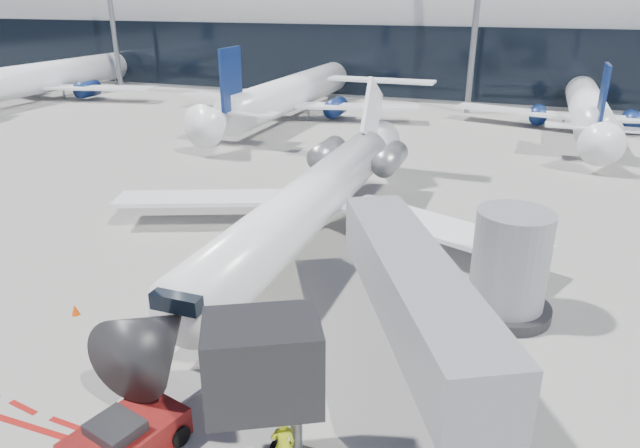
% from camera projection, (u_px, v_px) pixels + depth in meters
% --- Properties ---
extents(ground, '(260.00, 260.00, 0.00)m').
position_uv_depth(ground, '(246.00, 282.00, 27.94)').
color(ground, gray).
rests_on(ground, ground).
extents(apron_centerline, '(0.25, 40.00, 0.01)m').
position_uv_depth(apron_centerline, '(263.00, 265.00, 29.68)').
color(apron_centerline, silver).
rests_on(apron_centerline, ground).
extents(apron_stop_bar, '(14.00, 0.25, 0.01)m').
position_uv_depth(apron_stop_bar, '(79.00, 442.00, 17.92)').
color(apron_stop_bar, maroon).
rests_on(apron_stop_bar, ground).
extents(terminal_building, '(150.00, 24.15, 24.00)m').
position_uv_depth(terminal_building, '(451.00, 29.00, 81.35)').
color(terminal_building, '#929497').
rests_on(terminal_building, ground).
extents(jet_bridge, '(10.03, 15.20, 4.90)m').
position_uv_depth(jet_bridge, '(442.00, 288.00, 21.06)').
color(jet_bridge, gray).
rests_on(jet_bridge, ground).
extents(light_mast_centre, '(0.70, 0.70, 25.00)m').
position_uv_depth(light_mast_centre, '(478.00, 1.00, 63.48)').
color(light_mast_centre, slate).
rests_on(light_mast_centre, ground).
extents(regional_jet, '(25.39, 31.31, 7.84)m').
position_uv_depth(regional_jet, '(315.00, 197.00, 31.80)').
color(regional_jet, white).
rests_on(regional_jet, ground).
extents(pushback_tug, '(2.97, 5.48, 1.40)m').
position_uv_depth(pushback_tug, '(126.00, 438.00, 17.25)').
color(pushback_tug, '#5B0F0D').
rests_on(pushback_tug, ground).
extents(ramp_worker, '(0.85, 0.76, 1.95)m').
position_uv_depth(ramp_worker, '(283.00, 445.00, 16.50)').
color(ramp_worker, '#C8DD17').
rests_on(ramp_worker, ground).
extents(safety_cone_left, '(0.36, 0.36, 0.50)m').
position_uv_depth(safety_cone_left, '(75.00, 310.00, 24.97)').
color(safety_cone_left, '#DB3D04').
rests_on(safety_cone_left, ground).
extents(bg_airliner_0, '(35.15, 37.21, 11.37)m').
position_uv_depth(bg_airliner_0, '(50.00, 54.00, 76.25)').
color(bg_airliner_0, white).
rests_on(bg_airliner_0, ground).
extents(bg_airliner_1, '(34.02, 36.02, 11.01)m').
position_uv_depth(bg_airliner_1, '(293.00, 68.00, 64.01)').
color(bg_airliner_1, white).
rests_on(bg_airliner_1, ground).
extents(bg_airliner_2, '(30.82, 32.63, 9.97)m').
position_uv_depth(bg_airliner_2, '(591.00, 81.00, 57.91)').
color(bg_airliner_2, white).
rests_on(bg_airliner_2, ground).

